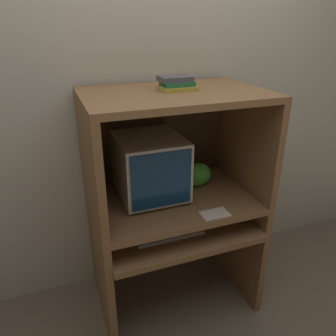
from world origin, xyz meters
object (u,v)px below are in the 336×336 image
object	(u,v)px
book_stack	(177,83)
mouse	(208,222)
snack_bag	(197,174)
keyboard	(168,232)
crt_monitor	(150,166)

from	to	relation	value
book_stack	mouse	bearing A→B (deg)	-44.03
mouse	snack_bag	distance (m)	0.32
keyboard	book_stack	xyz separation A→B (m)	(0.11, 0.16, 0.82)
snack_bag	book_stack	xyz separation A→B (m)	(-0.18, -0.07, 0.60)
mouse	book_stack	size ratio (longest dim) A/B	0.31
mouse	snack_bag	xyz separation A→B (m)	(0.02, 0.23, 0.22)
keyboard	mouse	bearing A→B (deg)	2.28
crt_monitor	snack_bag	distance (m)	0.35
snack_bag	book_stack	size ratio (longest dim) A/B	1.00
book_stack	keyboard	bearing A→B (deg)	-123.68
keyboard	mouse	world-z (taller)	same
keyboard	snack_bag	world-z (taller)	snack_bag
crt_monitor	keyboard	world-z (taller)	crt_monitor
mouse	snack_bag	bearing A→B (deg)	85.08
crt_monitor	book_stack	bearing A→B (deg)	-19.65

